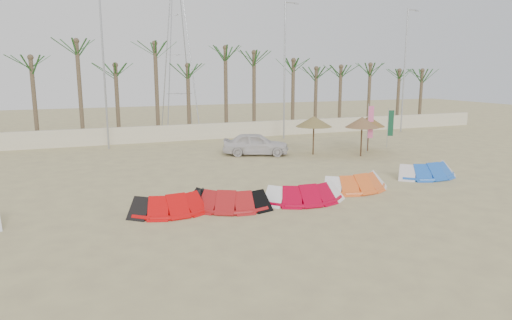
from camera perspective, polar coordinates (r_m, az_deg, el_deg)
name	(u,v)px	position (r m, az deg, el deg)	size (l,w,h in m)	color
ground	(315,223)	(17.32, 7.35, -7.80)	(120.00, 120.00, 0.00)	tan
boundary_wall	(184,133)	(37.51, -8.99, 3.41)	(60.00, 0.30, 1.30)	beige
palm_line	(186,60)	(38.81, -8.77, 12.25)	(52.00, 4.00, 7.70)	brown
lamp_b	(104,68)	(34.38, -18.43, 10.85)	(1.25, 0.14, 11.00)	#A5A8AD
lamp_c	(285,68)	(37.88, 3.64, 11.36)	(1.25, 0.14, 11.00)	#A5A8AD
lamp_d	(405,69)	(44.31, 18.11, 10.80)	(1.25, 0.14, 11.00)	#A5A8AD
pylon	(181,131)	(43.62, -9.41, 3.60)	(3.00, 3.00, 14.00)	#A5A8AD
kite_red_left	(172,201)	(18.75, -10.42, -5.07)	(3.57, 1.79, 0.90)	red
kite_red_mid	(225,197)	(19.00, -3.85, -4.70)	(3.89, 2.79, 0.90)	#A71517
kite_red_right	(301,191)	(20.02, 5.70, -3.90)	(3.65, 1.70, 0.90)	#B60122
kite_orange	(353,181)	(22.31, 12.01, -2.53)	(3.62, 1.84, 0.90)	orange
kite_blue	(424,169)	(26.03, 20.28, -1.04)	(3.60, 1.60, 0.90)	blue
parasol_left	(314,121)	(30.86, 7.24, 4.80)	(2.45, 2.45, 2.60)	#4C331E
parasol_mid	(362,122)	(30.77, 13.13, 4.62)	(2.22, 2.22, 2.62)	#4C331E
parasol_right	(369,121)	(32.97, 13.92, 4.70)	(2.27, 2.27, 2.45)	#4C331E
flag_pink	(370,123)	(32.46, 14.05, 4.45)	(0.45, 0.05, 3.39)	#A5A8AD
flag_green	(390,124)	(35.00, 16.39, 4.32)	(0.45, 0.11, 2.90)	#A5A8AD
car	(256,144)	(30.64, -0.03, 2.03)	(1.77, 4.40, 1.50)	silver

